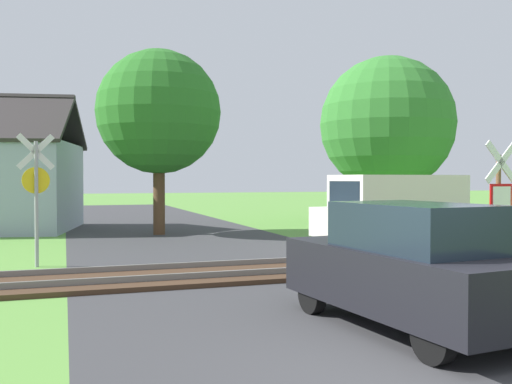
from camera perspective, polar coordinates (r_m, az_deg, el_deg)
name	(u,v)px	position (r m, az deg, el deg)	size (l,w,h in m)	color
ground_plane	(432,368)	(6.94, 17.20, -16.50)	(160.00, 160.00, 0.00)	#5B933D
road_asphalt	(348,325)	(8.57, 9.15, -12.96)	(7.68, 80.00, 0.01)	#38383A
rail_track	(249,271)	(12.77, -0.70, -7.95)	(60.00, 2.60, 0.22)	#422D1E
stop_sign_near	(499,202)	(12.66, 23.17, -0.95)	(0.87, 0.18, 2.90)	brown
crossing_sign_far	(36,187)	(14.64, -21.13, 0.44)	(0.87, 0.19, 3.21)	#9E9EA5
tree_center	(159,112)	(22.08, -9.70, 7.86)	(4.70, 4.70, 7.00)	#513823
tree_far	(387,124)	(28.67, 12.98, 6.64)	(6.54, 6.54, 8.06)	#513823
mail_truck	(394,206)	(18.67, 13.66, -1.41)	(5.09, 2.45, 2.24)	silver
parked_car	(407,266)	(8.28, 14.85, -7.21)	(2.06, 4.15, 1.78)	black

